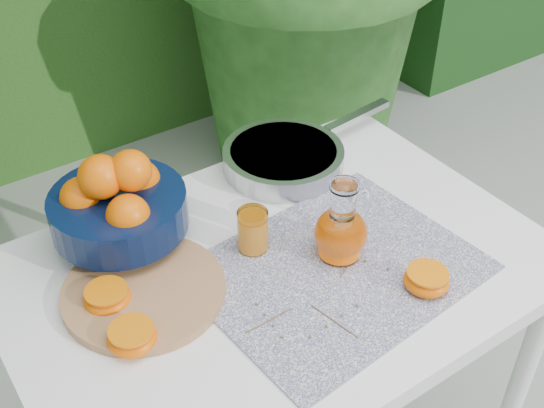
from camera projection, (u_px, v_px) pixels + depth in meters
white_table at (278, 294)px, 1.33m from camera, size 1.00×0.70×0.75m
placemat at (336, 270)px, 1.27m from camera, size 0.53×0.43×0.00m
cutting_board at (144, 291)px, 1.21m from camera, size 0.32×0.32×0.02m
fruit_bowl at (117, 203)px, 1.28m from camera, size 0.28×0.28×0.21m
juice_pitcher at (341, 230)px, 1.27m from camera, size 0.15×0.12×0.17m
juice_tumbler at (253, 231)px, 1.29m from camera, size 0.07×0.07×0.09m
saute_pan at (285, 157)px, 1.52m from camera, size 0.49×0.30×0.05m
orange_halves at (226, 304)px, 1.17m from camera, size 0.59×0.38×0.04m
thyme_sprigs at (322, 296)px, 1.21m from camera, size 0.33×0.22×0.01m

